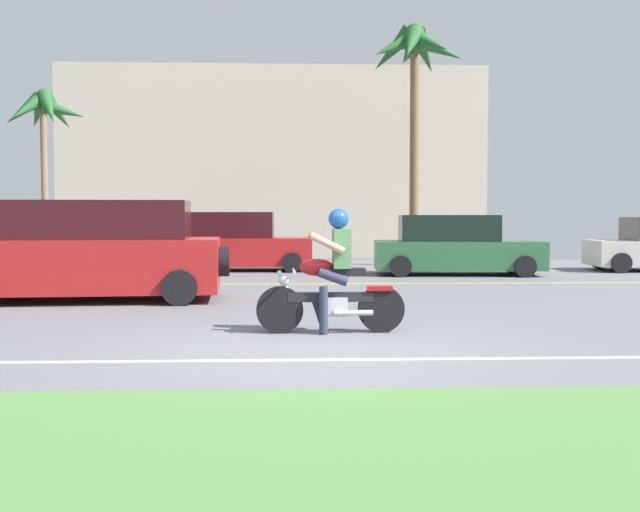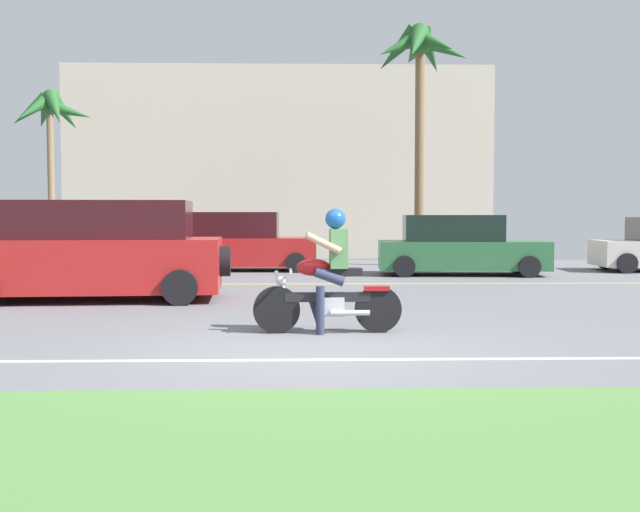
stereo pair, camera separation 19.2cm
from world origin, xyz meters
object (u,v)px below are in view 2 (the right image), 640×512
at_px(parked_car_1, 243,244).
at_px(parked_car_2, 459,247).
at_px(palm_tree_0, 50,118).
at_px(suv_nearby, 95,252).
at_px(parked_car_0, 47,250).
at_px(motorcyclist, 329,280).
at_px(palm_tree_1, 420,61).

height_order(parked_car_1, parked_car_2, parked_car_1).
xyz_separation_m(parked_car_2, palm_tree_0, (-12.34, 4.92, 3.99)).
bearing_deg(suv_nearby, parked_car_0, 115.80).
height_order(parked_car_2, palm_tree_0, palm_tree_0).
relative_size(motorcyclist, parked_car_2, 0.45).
xyz_separation_m(suv_nearby, parked_car_2, (8.14, 5.79, -0.17)).
bearing_deg(parked_car_1, motorcyclist, -80.22).
distance_m(parked_car_0, parked_car_2, 10.88).
distance_m(parked_car_2, palm_tree_0, 13.87).
height_order(suv_nearby, palm_tree_1, palm_tree_1).
bearing_deg(palm_tree_1, motorcyclist, -103.86).
bearing_deg(parked_car_1, palm_tree_1, 19.42).
relative_size(palm_tree_0, palm_tree_1, 0.75).
relative_size(suv_nearby, parked_car_0, 1.26).
relative_size(suv_nearby, parked_car_2, 1.11).
bearing_deg(palm_tree_0, parked_car_1, -26.02).
relative_size(parked_car_1, palm_tree_0, 0.73).
distance_m(parked_car_0, palm_tree_1, 12.42).
bearing_deg(palm_tree_1, parked_car_2, -81.94).
distance_m(motorcyclist, palm_tree_0, 17.57).
bearing_deg(palm_tree_0, palm_tree_1, -6.02).
bearing_deg(palm_tree_0, suv_nearby, -68.57).
bearing_deg(motorcyclist, suv_nearby, 135.68).
bearing_deg(palm_tree_0, motorcyclist, -60.36).
bearing_deg(parked_car_1, parked_car_2, -16.75).
height_order(motorcyclist, parked_car_2, motorcyclist).
relative_size(parked_car_0, parked_car_1, 0.97).
xyz_separation_m(suv_nearby, parked_car_0, (-2.74, 5.67, -0.23)).
height_order(parked_car_1, palm_tree_1, palm_tree_1).
relative_size(suv_nearby, parked_car_1, 1.22).
distance_m(parked_car_1, parked_car_2, 6.16).
xyz_separation_m(suv_nearby, palm_tree_1, (7.62, 9.47, 5.47)).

